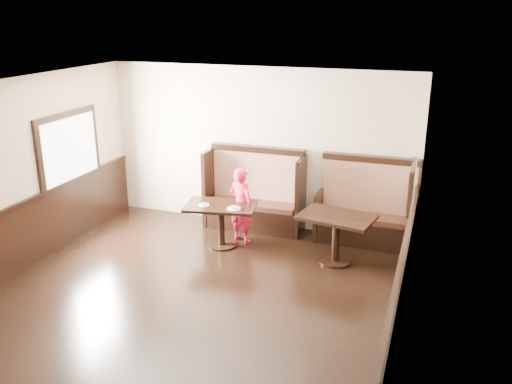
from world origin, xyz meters
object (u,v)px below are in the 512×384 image
at_px(child, 241,205).
at_px(booth_neighbor, 366,215).
at_px(table_neighbor, 336,227).
at_px(table_main, 221,214).
at_px(booth_main, 255,199).

bearing_deg(child, booth_neighbor, -142.30).
relative_size(table_neighbor, child, 0.94).
relative_size(booth_neighbor, table_main, 1.34).
bearing_deg(table_main, table_neighbor, -9.81).
distance_m(booth_neighbor, table_neighbor, 0.98).
distance_m(table_neighbor, child, 1.66).
height_order(booth_main, table_neighbor, booth_main).
bearing_deg(table_main, child, 38.92).
bearing_deg(table_neighbor, child, -178.81).
height_order(booth_neighbor, table_main, booth_neighbor).
bearing_deg(booth_neighbor, table_neighbor, -109.46).
distance_m(table_main, child, 0.39).
height_order(table_main, child, child).
bearing_deg(child, table_main, 68.66).
distance_m(booth_main, booth_neighbor, 1.95).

